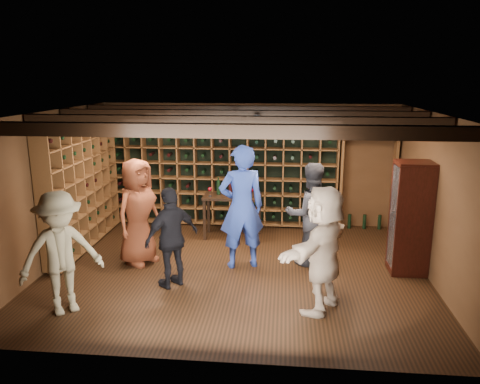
# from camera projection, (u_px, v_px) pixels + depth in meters

# --- Properties ---
(ground) EXTENTS (6.00, 6.00, 0.00)m
(ground) POSITION_uv_depth(u_px,v_px,m) (235.00, 270.00, 7.53)
(ground) COLOR black
(ground) RESTS_ON ground
(room_shell) EXTENTS (6.00, 6.00, 6.00)m
(room_shell) POSITION_uv_depth(u_px,v_px,m) (235.00, 118.00, 6.99)
(room_shell) COLOR #4C301A
(room_shell) RESTS_ON ground
(wine_rack_back) EXTENTS (4.65, 0.30, 2.20)m
(wine_rack_back) POSITION_uv_depth(u_px,v_px,m) (222.00, 171.00, 9.55)
(wine_rack_back) COLOR brown
(wine_rack_back) RESTS_ON ground
(wine_rack_left) EXTENTS (0.30, 2.65, 2.20)m
(wine_rack_left) POSITION_uv_depth(u_px,v_px,m) (82.00, 185.00, 8.31)
(wine_rack_left) COLOR brown
(wine_rack_left) RESTS_ON ground
(crate_shelf) EXTENTS (1.20, 0.32, 2.07)m
(crate_shelf) POSITION_uv_depth(u_px,v_px,m) (370.00, 153.00, 9.16)
(crate_shelf) COLOR brown
(crate_shelf) RESTS_ON ground
(display_cabinet) EXTENTS (0.55, 0.50, 1.75)m
(display_cabinet) POSITION_uv_depth(u_px,v_px,m) (410.00, 220.00, 7.26)
(display_cabinet) COLOR black
(display_cabinet) RESTS_ON ground
(man_blue_shirt) EXTENTS (0.84, 0.68, 2.00)m
(man_blue_shirt) POSITION_uv_depth(u_px,v_px,m) (242.00, 207.00, 7.45)
(man_blue_shirt) COLOR navy
(man_blue_shirt) RESTS_ON ground
(man_grey_suit) EXTENTS (0.95, 0.82, 1.70)m
(man_grey_suit) POSITION_uv_depth(u_px,v_px,m) (310.00, 214.00, 7.60)
(man_grey_suit) COLOR black
(man_grey_suit) RESTS_ON ground
(guest_red_floral) EXTENTS (0.90, 1.02, 1.76)m
(guest_red_floral) POSITION_uv_depth(u_px,v_px,m) (138.00, 212.00, 7.63)
(guest_red_floral) COLOR maroon
(guest_red_floral) RESTS_ON ground
(guest_woman_black) EXTENTS (0.87, 0.89, 1.50)m
(guest_woman_black) POSITION_uv_depth(u_px,v_px,m) (172.00, 238.00, 6.79)
(guest_woman_black) COLOR black
(guest_woman_black) RESTS_ON ground
(guest_khaki) EXTENTS (1.20, 1.14, 1.64)m
(guest_khaki) POSITION_uv_depth(u_px,v_px,m) (61.00, 253.00, 6.01)
(guest_khaki) COLOR #807658
(guest_khaki) RESTS_ON ground
(guest_beige) EXTENTS (1.22, 1.62, 1.70)m
(guest_beige) POSITION_uv_depth(u_px,v_px,m) (323.00, 249.00, 6.07)
(guest_beige) COLOR tan
(guest_beige) RESTS_ON ground
(tasting_table) EXTENTS (1.10, 0.56, 1.11)m
(tasting_table) POSITION_uv_depth(u_px,v_px,m) (232.00, 200.00, 8.89)
(tasting_table) COLOR black
(tasting_table) RESTS_ON ground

